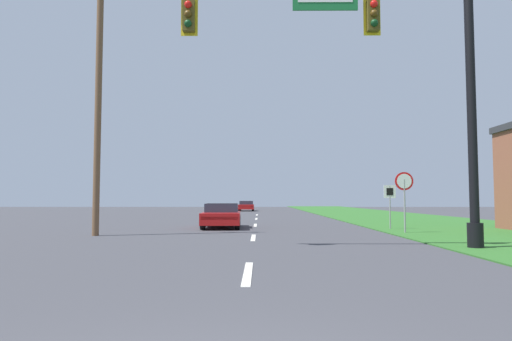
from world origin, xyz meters
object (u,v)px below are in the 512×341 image
signal_mast (393,70)px  far_car (246,206)px  stop_sign (404,188)px  utility_pole_near (98,98)px  car_ahead (222,216)px  route_sign_post (390,197)px

signal_mast → far_car: bearing=97.5°
stop_sign → utility_pole_near: size_ratio=0.24×
signal_mast → stop_sign: signal_mast is taller
car_ahead → route_sign_post: route_sign_post is taller
utility_pole_near → stop_sign: bearing=5.6°
signal_mast → car_ahead: (-5.79, 9.52, -4.60)m
far_car → route_sign_post: route_sign_post is taller
stop_sign → far_car: bearing=102.0°
car_ahead → far_car: same height
far_car → utility_pole_near: bearing=-97.4°
stop_sign → utility_pole_near: (-12.39, -1.21, 3.54)m
car_ahead → utility_pole_near: 8.22m
car_ahead → route_sign_post: size_ratio=2.13×
signal_mast → car_ahead: size_ratio=2.24×
stop_sign → utility_pole_near: 12.94m
signal_mast → route_sign_post: bearing=75.1°
signal_mast → car_ahead: signal_mast is taller
stop_sign → route_sign_post: 2.46m
signal_mast → route_sign_post: (2.19, 8.24, -3.68)m
route_sign_post → utility_pole_near: size_ratio=0.19×
far_car → stop_sign: stop_sign is taller
signal_mast → route_sign_post: signal_mast is taller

